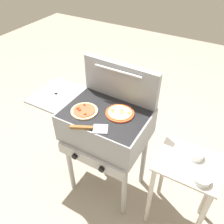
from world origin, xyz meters
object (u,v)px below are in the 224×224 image
object	(u,v)px
prep_table	(184,180)
pizza_cheese	(120,113)
topping_bowl_far	(202,179)
spatula	(89,128)
topping_bowl_near	(196,155)
grill	(105,126)
pizza_pepperoni	(84,111)

from	to	relation	value
prep_table	pizza_cheese	bearing A→B (deg)	176.83
pizza_cheese	topping_bowl_far	bearing A→B (deg)	-11.81
spatula	topping_bowl_near	size ratio (longest dim) A/B	2.35
spatula	prep_table	size ratio (longest dim) A/B	0.36
spatula	grill	bearing A→B (deg)	92.20
spatula	topping_bowl_near	distance (m)	0.76
grill	pizza_cheese	xyz separation A→B (m)	(0.11, 0.04, 0.15)
topping_bowl_far	spatula	bearing A→B (deg)	-172.19
pizza_pepperoni	topping_bowl_near	size ratio (longest dim) A/B	1.83
spatula	topping_bowl_far	xyz separation A→B (m)	(0.77, 0.11, -0.17)
grill	topping_bowl_far	size ratio (longest dim) A/B	8.31
grill	topping_bowl_far	world-z (taller)	grill
prep_table	topping_bowl_near	distance (m)	0.24
grill	pizza_pepperoni	xyz separation A→B (m)	(-0.13, -0.07, 0.15)
spatula	topping_bowl_near	bearing A→B (deg)	22.75
grill	topping_bowl_near	bearing A→B (deg)	6.42
pizza_cheese	spatula	world-z (taller)	pizza_cheese
prep_table	topping_bowl_far	world-z (taller)	topping_bowl_far
spatula	topping_bowl_far	bearing A→B (deg)	7.81
grill	spatula	distance (m)	0.26
pizza_cheese	topping_bowl_near	size ratio (longest dim) A/B	1.93
pizza_cheese	topping_bowl_near	xyz separation A→B (m)	(0.58, 0.04, -0.17)
grill	prep_table	world-z (taller)	grill
pizza_pepperoni	prep_table	xyz separation A→B (m)	(0.80, 0.08, -0.39)
prep_table	topping_bowl_far	size ratio (longest dim) A/B	6.23
pizza_pepperoni	prep_table	size ratio (longest dim) A/B	0.28
pizza_pepperoni	grill	bearing A→B (deg)	29.63
pizza_pepperoni	prep_table	world-z (taller)	pizza_pepperoni
topping_bowl_far	topping_bowl_near	bearing A→B (deg)	115.00
spatula	pizza_pepperoni	bearing A→B (deg)	135.48
topping_bowl_far	pizza_cheese	bearing A→B (deg)	168.19
spatula	prep_table	world-z (taller)	spatula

